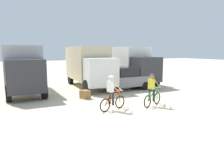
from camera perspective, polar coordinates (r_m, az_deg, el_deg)
name	(u,v)px	position (r m, az deg, el deg)	size (l,w,h in m)	color
ground_plane	(143,121)	(9.40, 8.35, -9.83)	(120.00, 120.00, 0.00)	beige
box_truck_grey_hauler	(22,67)	(16.54, -23.01, 4.27)	(2.58, 6.82, 3.35)	#9E9EA3
box_truck_tan_camper	(89,65)	(17.71, -6.30, 5.18)	(2.52, 6.80, 3.35)	#CCB78E
box_truck_white_box	(127,63)	(19.72, 4.07, 5.58)	(2.82, 6.89, 3.35)	white
sedan_parked	(126,78)	(16.53, 3.73, 1.50)	(4.28, 1.95, 1.76)	slate
cyclist_orange_shirt	(112,94)	(10.74, -0.04, -2.69)	(1.66, 0.70, 1.82)	black
cyclist_cowboy_hat	(152,91)	(11.76, 10.70, -1.83)	(1.60, 0.82, 1.82)	black
supply_crate	(85,94)	(13.58, -7.20, -2.80)	(0.52, 0.51, 0.54)	olive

